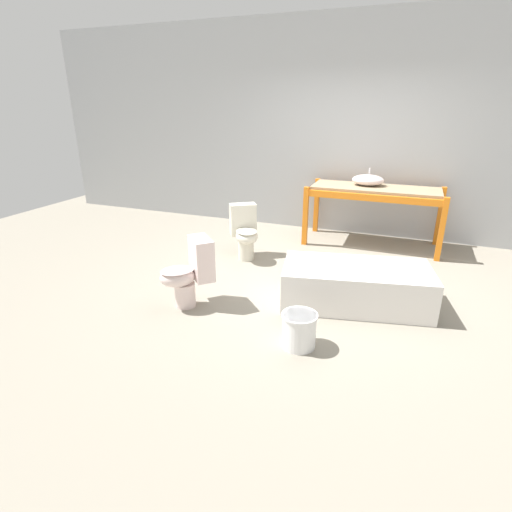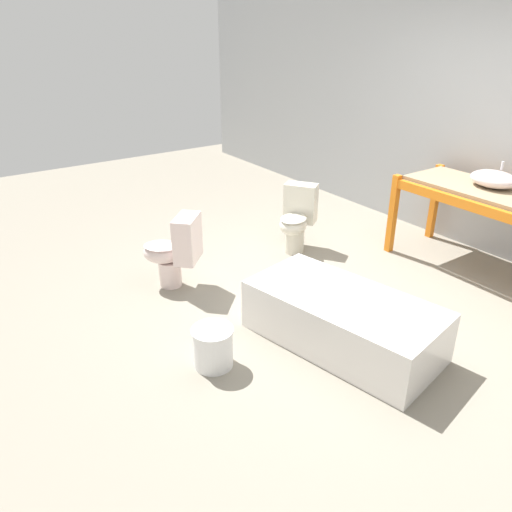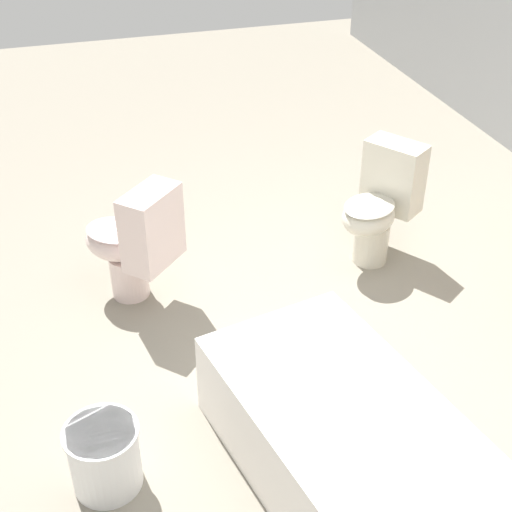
{
  "view_description": "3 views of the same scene",
  "coord_description": "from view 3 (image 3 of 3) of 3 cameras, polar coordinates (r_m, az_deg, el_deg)",
  "views": [
    {
      "loc": [
        0.89,
        -4.31,
        1.99
      ],
      "look_at": [
        -0.52,
        -0.66,
        0.47
      ],
      "focal_mm": 28.0,
      "sensor_mm": 36.0,
      "label": 1
    },
    {
      "loc": [
        2.8,
        -2.86,
        2.32
      ],
      "look_at": [
        -0.32,
        -0.69,
        0.51
      ],
      "focal_mm": 35.0,
      "sensor_mm": 36.0,
      "label": 2
    },
    {
      "loc": [
        2.22,
        -1.38,
        2.47
      ],
      "look_at": [
        -0.37,
        -0.6,
        0.65
      ],
      "focal_mm": 50.0,
      "sensor_mm": 36.0,
      "label": 3
    }
  ],
  "objects": [
    {
      "name": "ground_plane",
      "position": [
        3.6,
        11.11,
        -10.26
      ],
      "size": [
        12.0,
        12.0,
        0.0
      ],
      "primitive_type": "plane",
      "color": "gray"
    },
    {
      "name": "toilet_near",
      "position": [
        4.3,
        9.89,
        4.19
      ],
      "size": [
        0.56,
        0.62,
        0.72
      ],
      "rotation": [
        0.0,
        0.0,
        0.59
      ],
      "color": "silver",
      "rests_on": "ground_plane"
    },
    {
      "name": "bathtub_main",
      "position": [
        2.97,
        8.08,
        -15.2
      ],
      "size": [
        1.6,
        1.02,
        0.42
      ],
      "rotation": [
        0.0,
        0.0,
        0.2
      ],
      "color": "white",
      "rests_on": "ground_plane"
    },
    {
      "name": "bucket_white",
      "position": [
        3.09,
        -12.03,
        -15.36
      ],
      "size": [
        0.31,
        0.31,
        0.31
      ],
      "color": "white",
      "rests_on": "ground_plane"
    },
    {
      "name": "toilet_far",
      "position": [
        3.93,
        -9.75,
        1.16
      ],
      "size": [
        0.6,
        0.6,
        0.72
      ],
      "rotation": [
        0.0,
        0.0,
        -0.79
      ],
      "color": "silver",
      "rests_on": "ground_plane"
    }
  ]
}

